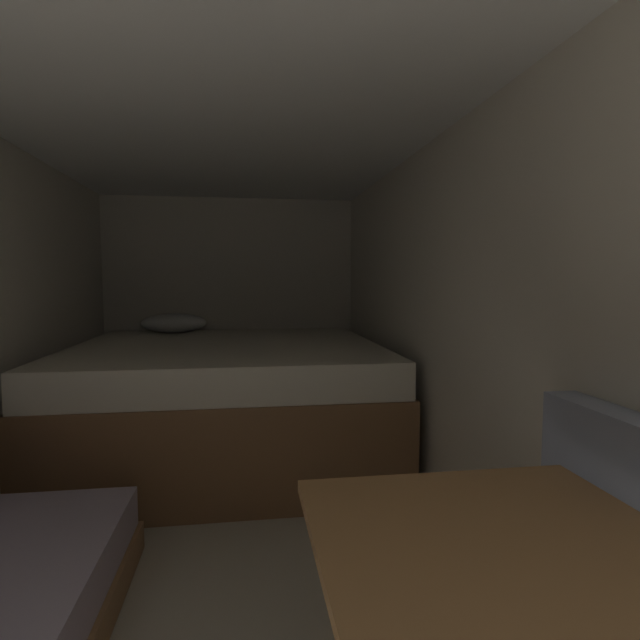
{
  "coord_description": "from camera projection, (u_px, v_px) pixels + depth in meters",
  "views": [
    {
      "loc": [
        0.13,
        -0.34,
        1.24
      ],
      "look_at": [
        0.57,
        2.63,
        1.0
      ],
      "focal_mm": 28.05,
      "sensor_mm": 36.0,
      "label": 1
    }
  ],
  "objects": [
    {
      "name": "dinette_table",
      "position": [
        499.0,
        602.0,
        0.89
      ],
      "size": [
        0.66,
        0.64,
        0.78
      ],
      "color": "olive",
      "rests_on": "ground"
    },
    {
      "name": "bed",
      "position": [
        228.0,
        399.0,
        3.53
      ],
      "size": [
        2.09,
        2.03,
        0.96
      ],
      "color": "brown",
      "rests_on": "ground"
    },
    {
      "name": "ceiling_slab",
      "position": [
        213.0,
        103.0,
        2.14
      ],
      "size": [
        2.31,
        4.68,
        0.05
      ],
      "primitive_type": "cube",
      "color": "white",
      "rests_on": "wall_left"
    },
    {
      "name": "wall_right",
      "position": [
        458.0,
        333.0,
        2.39
      ],
      "size": [
        0.05,
        4.68,
        1.97
      ],
      "primitive_type": "cube",
      "color": "beige",
      "rests_on": "ground"
    },
    {
      "name": "ground_plane",
      "position": [
        221.0,
        550.0,
        2.3
      ],
      "size": [
        6.68,
        6.68,
        0.0
      ],
      "primitive_type": "plane",
      "color": "#B2A893"
    },
    {
      "name": "wall_back",
      "position": [
        232.0,
        308.0,
        4.55
      ],
      "size": [
        2.31,
        0.05,
        1.97
      ],
      "primitive_type": "cube",
      "color": "beige",
      "rests_on": "ground"
    }
  ]
}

